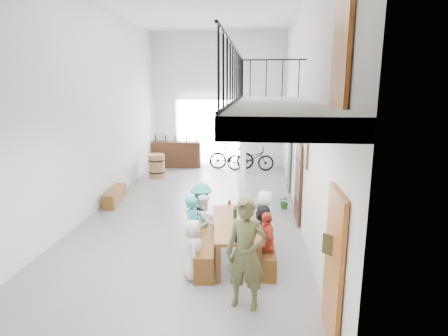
# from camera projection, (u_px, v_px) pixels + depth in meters

# --- Properties ---
(floor) EXTENTS (12.00, 12.00, 0.00)m
(floor) POSITION_uv_depth(u_px,v_px,m) (195.00, 213.00, 10.20)
(floor) COLOR slate
(floor) RESTS_ON ground
(room_walls) EXTENTS (12.00, 12.00, 12.00)m
(room_walls) POSITION_uv_depth(u_px,v_px,m) (193.00, 79.00, 9.42)
(room_walls) COLOR white
(room_walls) RESTS_ON ground
(gateway_portal) EXTENTS (2.80, 0.08, 2.80)m
(gateway_portal) POSITION_uv_depth(u_px,v_px,m) (209.00, 133.00, 15.70)
(gateway_portal) COLOR white
(gateway_portal) RESTS_ON ground
(right_wall_decor) EXTENTS (0.07, 8.28, 5.07)m
(right_wall_decor) POSITION_uv_depth(u_px,v_px,m) (307.00, 167.00, 7.76)
(right_wall_decor) COLOR #A95A1F
(right_wall_decor) RESTS_ON ground
(balcony) EXTENTS (1.52, 5.62, 4.00)m
(balcony) POSITION_uv_depth(u_px,v_px,m) (277.00, 112.00, 6.33)
(balcony) COLOR white
(balcony) RESTS_ON ground
(tasting_table) EXTENTS (1.11, 2.17, 0.79)m
(tasting_table) POSITION_uv_depth(u_px,v_px,m) (235.00, 226.00, 7.33)
(tasting_table) COLOR brown
(tasting_table) RESTS_ON ground
(bench_inner) EXTENTS (0.59, 2.23, 0.51)m
(bench_inner) POSITION_uv_depth(u_px,v_px,m) (205.00, 246.00, 7.51)
(bench_inner) COLOR brown
(bench_inner) RESTS_ON ground
(bench_wall) EXTENTS (0.33, 1.93, 0.44)m
(bench_wall) POSITION_uv_depth(u_px,v_px,m) (266.00, 249.00, 7.44)
(bench_wall) COLOR brown
(bench_wall) RESTS_ON ground
(tableware) EXTENTS (0.60, 1.56, 0.35)m
(tableware) POSITION_uv_depth(u_px,v_px,m) (241.00, 216.00, 7.23)
(tableware) COLOR black
(tableware) RESTS_ON tasting_table
(side_bench) EXTENTS (0.46, 1.49, 0.41)m
(side_bench) POSITION_uv_depth(u_px,v_px,m) (115.00, 196.00, 11.00)
(side_bench) COLOR brown
(side_bench) RESTS_ON ground
(oak_barrel) EXTENTS (0.61, 0.61, 0.89)m
(oak_barrel) POSITION_uv_depth(u_px,v_px,m) (157.00, 166.00, 13.91)
(oak_barrel) COLOR #926842
(oak_barrel) RESTS_ON ground
(serving_counter) EXTENTS (2.07, 0.69, 1.08)m
(serving_counter) POSITION_uv_depth(u_px,v_px,m) (176.00, 154.00, 15.73)
(serving_counter) COLOR #3C2011
(serving_counter) RESTS_ON ground
(counter_bottles) EXTENTS (1.80, 0.16, 0.28)m
(counter_bottles) POSITION_uv_depth(u_px,v_px,m) (176.00, 138.00, 15.59)
(counter_bottles) COLOR black
(counter_bottles) RESTS_ON serving_counter
(guest_left_a) EXTENTS (0.46, 0.61, 1.10)m
(guest_left_a) POSITION_uv_depth(u_px,v_px,m) (193.00, 249.00, 6.66)
(guest_left_a) COLOR silver
(guest_left_a) RESTS_ON ground
(guest_left_b) EXTENTS (0.44, 0.55, 1.32)m
(guest_left_b) POSITION_uv_depth(u_px,v_px,m) (193.00, 228.00, 7.33)
(guest_left_b) COLOR teal
(guest_left_b) RESTS_ON ground
(guest_left_c) EXTENTS (0.45, 0.58, 1.18)m
(guest_left_c) POSITION_uv_depth(u_px,v_px,m) (204.00, 221.00, 7.90)
(guest_left_c) COLOR silver
(guest_left_c) RESTS_ON ground
(guest_left_d) EXTENTS (0.74, 0.97, 1.33)m
(guest_left_d) POSITION_uv_depth(u_px,v_px,m) (202.00, 212.00, 8.24)
(guest_left_d) COLOR teal
(guest_left_d) RESTS_ON ground
(guest_right_a) EXTENTS (0.46, 0.75, 1.19)m
(guest_right_a) POSITION_uv_depth(u_px,v_px,m) (266.00, 243.00, 6.82)
(guest_right_a) COLOR #B4311E
(guest_right_a) RESTS_ON ground
(guest_right_b) EXTENTS (0.69, 1.08, 1.11)m
(guest_right_b) POSITION_uv_depth(u_px,v_px,m) (262.00, 232.00, 7.44)
(guest_right_b) COLOR black
(guest_right_b) RESTS_ON ground
(guest_right_c) EXTENTS (0.60, 0.71, 1.23)m
(guest_right_c) POSITION_uv_depth(u_px,v_px,m) (264.00, 219.00, 7.99)
(guest_right_c) COLOR silver
(guest_right_c) RESTS_ON ground
(host_standing) EXTENTS (0.72, 0.56, 1.77)m
(host_standing) POSITION_uv_depth(u_px,v_px,m) (246.00, 254.00, 5.73)
(host_standing) COLOR #4A4D2B
(host_standing) RESTS_ON ground
(potted_plant) EXTENTS (0.42, 0.39, 0.38)m
(potted_plant) POSITION_uv_depth(u_px,v_px,m) (285.00, 202.00, 10.49)
(potted_plant) COLOR #174D15
(potted_plant) RESTS_ON ground
(bicycle_near) EXTENTS (1.90, 0.71, 0.99)m
(bicycle_near) POSITION_uv_depth(u_px,v_px,m) (250.00, 159.00, 15.05)
(bicycle_near) COLOR black
(bicycle_near) RESTS_ON ground
(bicycle_far) EXTENTS (1.85, 0.62, 1.10)m
(bicycle_far) POSITION_uv_depth(u_px,v_px,m) (232.00, 156.00, 15.24)
(bicycle_far) COLOR black
(bicycle_far) RESTS_ON ground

